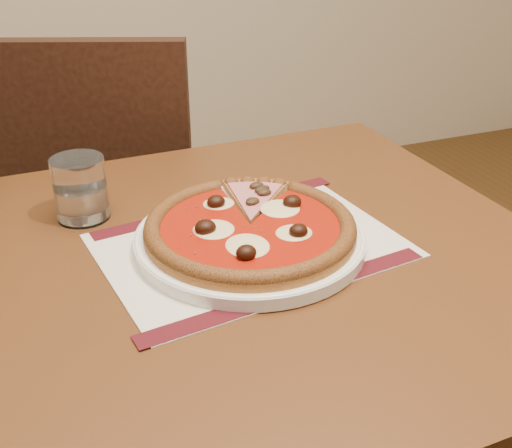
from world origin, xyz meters
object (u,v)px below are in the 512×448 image
Objects in this scene: plate at (250,239)px; pizza at (250,227)px; table at (261,309)px; water_glass at (80,189)px; chair_far at (104,203)px.

pizza reaches higher than plate.
plate is 0.02m from pizza.
water_glass is at bearing 138.60° from table.
table is 2.81× the size of pizza.
chair_far is at bearing 100.57° from table.
chair_far is 0.70m from plate.
chair_far is 0.56m from water_glass.
pizza is at bearing -40.66° from water_glass.
chair_far is 2.92× the size of plate.
water_glass is (-0.09, -0.48, 0.26)m from chair_far.
table is 0.32m from water_glass.
table is 0.11m from plate.
water_glass is at bearing 139.39° from plate.
plate is at bearing -40.61° from water_glass.
pizza is at bearing -114.46° from plate.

